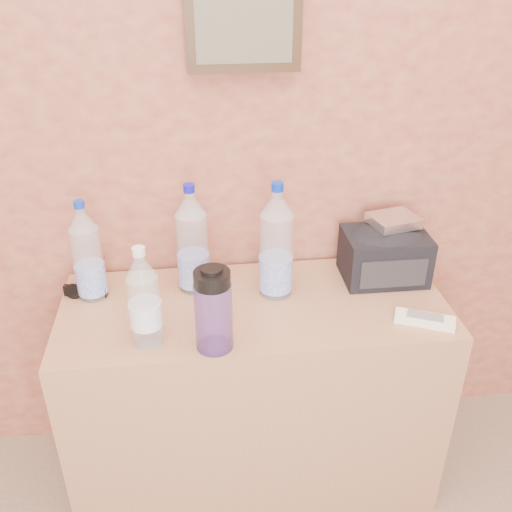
{
  "coord_description": "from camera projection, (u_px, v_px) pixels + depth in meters",
  "views": [
    {
      "loc": [
        -0.08,
        0.43,
        1.59
      ],
      "look_at": [
        0.08,
        1.71,
        0.86
      ],
      "focal_mm": 40.0,
      "sensor_mm": 36.0,
      "label": 1
    }
  ],
  "objects": [
    {
      "name": "picture_frame",
      "position": [
        244.0,
        22.0,
        1.45
      ],
      "size": [
        0.3,
        0.03,
        0.25
      ],
      "primitive_type": null,
      "color": "#382311",
      "rests_on": "room_shell"
    },
    {
      "name": "dresser",
      "position": [
        254.0,
        394.0,
        1.78
      ],
      "size": [
        1.09,
        0.45,
        0.68
      ],
      "primitive_type": "cube",
      "color": "#AB8A4B",
      "rests_on": "ground"
    },
    {
      "name": "pet_large_a",
      "position": [
        88.0,
        256.0,
        1.59
      ],
      "size": [
        0.08,
        0.08,
        0.3
      ],
      "rotation": [
        0.0,
        0.0,
        -0.44
      ],
      "color": "silver",
      "rests_on": "dresser"
    },
    {
      "name": "pet_large_b",
      "position": [
        192.0,
        244.0,
        1.62
      ],
      "size": [
        0.09,
        0.09,
        0.33
      ],
      "rotation": [
        0.0,
        0.0,
        0.38
      ],
      "color": "silver",
      "rests_on": "dresser"
    },
    {
      "name": "pet_large_c",
      "position": [
        276.0,
        247.0,
        1.59
      ],
      "size": [
        0.09,
        0.09,
        0.34
      ],
      "rotation": [
        0.0,
        0.0,
        -0.26
      ],
      "color": "silver",
      "rests_on": "dresser"
    },
    {
      "name": "pet_small",
      "position": [
        144.0,
        302.0,
        1.41
      ],
      "size": [
        0.08,
        0.08,
        0.27
      ],
      "rotation": [
        0.0,
        0.0,
        0.23
      ],
      "color": "silver",
      "rests_on": "dresser"
    },
    {
      "name": "nalgene_bottle",
      "position": [
        213.0,
        309.0,
        1.39
      ],
      "size": [
        0.09,
        0.09,
        0.23
      ],
      "rotation": [
        0.0,
        0.0,
        -0.05
      ],
      "color": "#59378B",
      "rests_on": "dresser"
    },
    {
      "name": "sunglasses",
      "position": [
        85.0,
        291.0,
        1.64
      ],
      "size": [
        0.13,
        0.07,
        0.03
      ],
      "primitive_type": null,
      "rotation": [
        0.0,
        0.0,
        -0.21
      ],
      "color": "black",
      "rests_on": "dresser"
    },
    {
      "name": "ac_remote",
      "position": [
        425.0,
        320.0,
        1.53
      ],
      "size": [
        0.16,
        0.11,
        0.02
      ],
      "primitive_type": "cube",
      "rotation": [
        0.0,
        0.0,
        -0.42
      ],
      "color": "silver",
      "rests_on": "dresser"
    },
    {
      "name": "toiletry_bag",
      "position": [
        385.0,
        253.0,
        1.7
      ],
      "size": [
        0.25,
        0.18,
        0.17
      ],
      "primitive_type": null,
      "rotation": [
        0.0,
        0.0,
        -0.01
      ],
      "color": "black",
      "rests_on": "dresser"
    },
    {
      "name": "foil_packet",
      "position": [
        394.0,
        220.0,
        1.67
      ],
      "size": [
        0.15,
        0.14,
        0.03
      ],
      "primitive_type": "cube",
      "rotation": [
        0.0,
        0.0,
        0.24
      ],
      "color": "silver",
      "rests_on": "toiletry_bag"
    }
  ]
}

